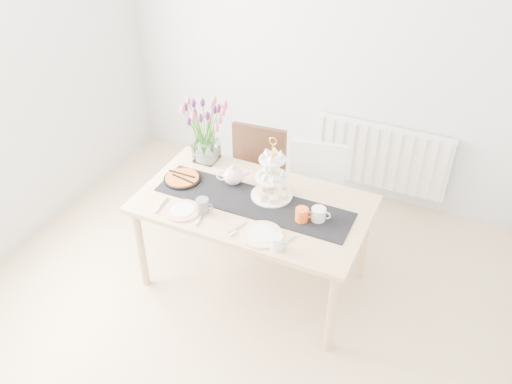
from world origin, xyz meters
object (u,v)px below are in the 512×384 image
at_px(chair_brown, 254,175).
at_px(plate_left, 182,211).
at_px(tulip_vase, 204,122).
at_px(dining_table, 253,211).
at_px(mug_white, 276,243).
at_px(tart_tin, 182,179).
at_px(cream_jug, 318,214).
at_px(radiator, 381,157).
at_px(mug_grey, 202,206).
at_px(plate_right, 262,234).
at_px(mug_orange, 302,215).
at_px(teapot, 233,176).
at_px(chair_white, 314,190).
at_px(cake_stand, 272,182).

distance_m(chair_brown, plate_left, 0.92).
bearing_deg(tulip_vase, dining_table, -31.57).
bearing_deg(mug_white, dining_table, 118.97).
bearing_deg(tart_tin, cream_jug, -0.85).
distance_m(radiator, mug_grey, 1.90).
bearing_deg(plate_right, mug_orange, 53.37).
bearing_deg(mug_white, tulip_vase, 128.32).
bearing_deg(tart_tin, mug_grey, -39.11).
bearing_deg(mug_orange, radiator, 53.55).
bearing_deg(plate_right, teapot, 134.13).
distance_m(chair_white, mug_grey, 1.04).
distance_m(cake_stand, mug_grey, 0.51).
distance_m(radiator, mug_orange, 1.54).
bearing_deg(dining_table, chair_brown, 114.20).
xyz_separation_m(cream_jug, tart_tin, (-1.06, 0.02, -0.03)).
bearing_deg(teapot, radiator, 33.89).
relative_size(radiator, mug_orange, 11.78).
xyz_separation_m(dining_table, plate_right, (0.20, -0.29, 0.08)).
distance_m(cream_jug, plate_right, 0.41).
bearing_deg(tart_tin, mug_white, -23.09).
relative_size(radiator, tart_tin, 4.42).
relative_size(tulip_vase, mug_grey, 5.83).
bearing_deg(chair_white, dining_table, -121.99).
distance_m(cream_jug, tart_tin, 1.06).
distance_m(tulip_vase, plate_right, 1.04).
xyz_separation_m(dining_table, tart_tin, (-0.58, 0.02, 0.09)).
bearing_deg(chair_brown, radiator, 39.49).
xyz_separation_m(tulip_vase, mug_grey, (0.29, -0.58, -0.28)).
bearing_deg(cream_jug, cake_stand, 157.42).
bearing_deg(chair_white, mug_orange, -89.46).
relative_size(cake_stand, teapot, 1.85).
bearing_deg(mug_grey, teapot, 76.69).
bearing_deg(plate_left, cake_stand, 39.99).
relative_size(mug_orange, plate_left, 0.42).
height_order(radiator, chair_brown, chair_brown).
bearing_deg(cake_stand, cream_jug, -16.06).
xyz_separation_m(tart_tin, plate_right, (0.78, -0.31, -0.01)).
height_order(chair_brown, mug_grey, chair_brown).
height_order(tart_tin, plate_left, tart_tin).
distance_m(chair_brown, mug_white, 1.17).
distance_m(chair_white, mug_orange, 0.75).
height_order(tulip_vase, cream_jug, tulip_vase).
distance_m(chair_white, tulip_vase, 1.02).
distance_m(tart_tin, plate_left, 0.36).
height_order(teapot, cream_jug, teapot).
height_order(radiator, tart_tin, tart_tin).
relative_size(dining_table, mug_orange, 15.70).
xyz_separation_m(dining_table, mug_grey, (-0.26, -0.24, 0.13)).
bearing_deg(radiator, chair_brown, -135.27).
bearing_deg(tart_tin, teapot, 18.42).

